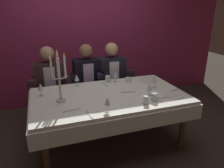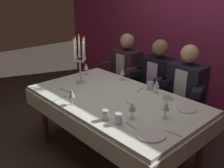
{
  "view_description": "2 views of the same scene",
  "coord_description": "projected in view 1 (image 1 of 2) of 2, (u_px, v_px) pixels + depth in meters",
  "views": [
    {
      "loc": [
        -0.77,
        -2.35,
        1.78
      ],
      "look_at": [
        0.01,
        -0.07,
        0.9
      ],
      "focal_mm": 34.11,
      "sensor_mm": 36.0,
      "label": 1
    },
    {
      "loc": [
        1.82,
        -1.73,
        1.86
      ],
      "look_at": [
        0.02,
        -0.05,
        0.91
      ],
      "focal_mm": 40.68,
      "sensor_mm": 36.0,
      "label": 2
    }
  ],
  "objects": [
    {
      "name": "dinner_plate_1",
      "position": [
        146.0,
        80.0,
        3.17
      ],
      "size": [
        0.21,
        0.21,
        0.01
      ],
      "primitive_type": "cylinder",
      "color": "white",
      "rests_on": "dining_table"
    },
    {
      "name": "wine_glass_1",
      "position": [
        77.0,
        78.0,
        2.93
      ],
      "size": [
        0.07,
        0.07,
        0.16
      ],
      "color": "silver",
      "rests_on": "dining_table"
    },
    {
      "name": "wine_glass_5",
      "position": [
        149.0,
        87.0,
        2.6
      ],
      "size": [
        0.07,
        0.07,
        0.16
      ],
      "color": "silver",
      "rests_on": "dining_table"
    },
    {
      "name": "coffee_cup_0",
      "position": [
        128.0,
        80.0,
        3.13
      ],
      "size": [
        0.13,
        0.12,
        0.06
      ],
      "color": "white",
      "rests_on": "dining_table"
    },
    {
      "name": "spoon_1",
      "position": [
        174.0,
        90.0,
        2.8
      ],
      "size": [
        0.17,
        0.04,
        0.01
      ],
      "primitive_type": "cube",
      "rotation": [
        0.0,
        0.0,
        0.15
      ],
      "color": "#B7B7BC",
      "rests_on": "dining_table"
    },
    {
      "name": "knife_5",
      "position": [
        71.0,
        110.0,
        2.26
      ],
      "size": [
        0.19,
        0.05,
        0.01
      ],
      "primitive_type": "cube",
      "rotation": [
        0.0,
        0.0,
        0.16
      ],
      "color": "#B7B7BC",
      "rests_on": "dining_table"
    },
    {
      "name": "water_tumbler_0",
      "position": [
        146.0,
        100.0,
        2.4
      ],
      "size": [
        0.06,
        0.06,
        0.1
      ],
      "primitive_type": "cylinder",
      "color": "silver",
      "rests_on": "dining_table"
    },
    {
      "name": "wine_glass_0",
      "position": [
        107.0,
        102.0,
        2.2
      ],
      "size": [
        0.07,
        0.07,
        0.16
      ],
      "color": "silver",
      "rests_on": "dining_table"
    },
    {
      "name": "knife_3",
      "position": [
        128.0,
        92.0,
        2.75
      ],
      "size": [
        0.19,
        0.06,
        0.01
      ],
      "primitive_type": "cube",
      "rotation": [
        0.0,
        0.0,
        -0.21
      ],
      "color": "#B7B7BC",
      "rests_on": "dining_table"
    },
    {
      "name": "seated_diner_0",
      "position": [
        49.0,
        79.0,
        3.26
      ],
      "size": [
        0.63,
        0.48,
        1.24
      ],
      "color": "brown",
      "rests_on": "ground_plane"
    },
    {
      "name": "knife_4",
      "position": [
        161.0,
        98.0,
        2.57
      ],
      "size": [
        0.19,
        0.05,
        0.01
      ],
      "primitive_type": "cube",
      "rotation": [
        0.0,
        0.0,
        -0.15
      ],
      "color": "#B7B7BC",
      "rests_on": "dining_table"
    },
    {
      "name": "water_tumbler_1",
      "position": [
        154.0,
        97.0,
        2.48
      ],
      "size": [
        0.07,
        0.07,
        0.1
      ],
      "primitive_type": "cylinder",
      "color": "silver",
      "rests_on": "dining_table"
    },
    {
      "name": "dining_table",
      "position": [
        109.0,
        103.0,
        2.72
      ],
      "size": [
        1.94,
        1.14,
        0.74
      ],
      "color": "white",
      "rests_on": "ground_plane"
    },
    {
      "name": "water_tumbler_2",
      "position": [
        108.0,
        79.0,
        3.1
      ],
      "size": [
        0.07,
        0.07,
        0.1
      ],
      "primitive_type": "cylinder",
      "color": "silver",
      "rests_on": "dining_table"
    },
    {
      "name": "wine_glass_3",
      "position": [
        116.0,
        74.0,
        3.09
      ],
      "size": [
        0.07,
        0.07,
        0.16
      ],
      "color": "silver",
      "rests_on": "dining_table"
    },
    {
      "name": "wine_glass_4",
      "position": [
        41.0,
        87.0,
        2.6
      ],
      "size": [
        0.07,
        0.07,
        0.16
      ],
      "color": "silver",
      "rests_on": "dining_table"
    },
    {
      "name": "dinner_plate_0",
      "position": [
        173.0,
        95.0,
        2.64
      ],
      "size": [
        0.24,
        0.24,
        0.01
      ],
      "primitive_type": "cylinder",
      "color": "white",
      "rests_on": "dining_table"
    },
    {
      "name": "ground_plane",
      "position": [
        109.0,
        144.0,
        2.93
      ],
      "size": [
        12.0,
        12.0,
        0.0
      ],
      "primitive_type": "plane",
      "color": "#3E362D"
    },
    {
      "name": "wine_glass_2",
      "position": [
        154.0,
        80.0,
        2.86
      ],
      "size": [
        0.07,
        0.07,
        0.16
      ],
      "color": "silver",
      "rests_on": "dining_table"
    },
    {
      "name": "seated_diner_1",
      "position": [
        87.0,
        75.0,
        3.44
      ],
      "size": [
        0.63,
        0.48,
        1.24
      ],
      "color": "brown",
      "rests_on": "ground_plane"
    },
    {
      "name": "spoon_2",
      "position": [
        90.0,
        115.0,
        2.17
      ],
      "size": [
        0.04,
        0.17,
        0.01
      ],
      "primitive_type": "cube",
      "rotation": [
        0.0,
        0.0,
        1.69
      ],
      "color": "#B7B7BC",
      "rests_on": "dining_table"
    },
    {
      "name": "candelabra",
      "position": [
        59.0,
        78.0,
        2.39
      ],
      "size": [
        0.19,
        0.19,
        0.61
      ],
      "color": "silver",
      "rests_on": "dining_table"
    },
    {
      "name": "back_wall",
      "position": [
        81.0,
        31.0,
        3.95
      ],
      "size": [
        6.0,
        0.12,
        2.7
      ],
      "primitive_type": "cube",
      "color": "#942B57",
      "rests_on": "ground_plane"
    },
    {
      "name": "spoon_0",
      "position": [
        105.0,
        85.0,
        3.01
      ],
      "size": [
        0.07,
        0.17,
        0.01
      ],
      "primitive_type": "cube",
      "rotation": [
        0.0,
        0.0,
        1.87
      ],
      "color": "#B7B7BC",
      "rests_on": "dining_table"
    },
    {
      "name": "seated_diner_2",
      "position": [
        111.0,
        73.0,
        3.57
      ],
      "size": [
        0.63,
        0.48,
        1.24
      ],
      "color": "brown",
      "rests_on": "ground_plane"
    }
  ]
}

